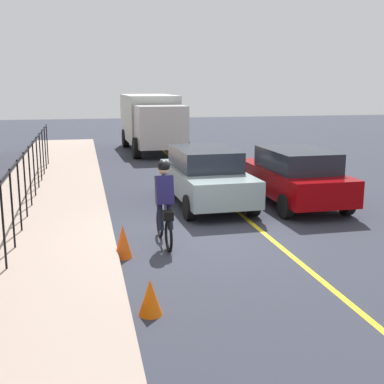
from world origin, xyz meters
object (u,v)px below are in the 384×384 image
at_px(parked_sedan_rear, 206,176).
at_px(traffic_cone_near, 123,242).
at_px(box_truck_background, 151,120).
at_px(traffic_cone_far, 150,297).
at_px(cyclist_lead, 164,203).
at_px(patrol_sedan, 294,176).

xyz_separation_m(parked_sedan_rear, traffic_cone_near, (-4.10, 2.65, -0.49)).
relative_size(box_truck_background, traffic_cone_near, 10.20).
relative_size(box_truck_background, traffic_cone_far, 12.26).
bearing_deg(traffic_cone_far, cyclist_lead, -12.70).
height_order(cyclist_lead, traffic_cone_far, cyclist_lead).
height_order(parked_sedan_rear, box_truck_background, box_truck_background).
height_order(traffic_cone_near, traffic_cone_far, traffic_cone_near).
bearing_deg(box_truck_background, patrol_sedan, 8.98).
height_order(parked_sedan_rear, traffic_cone_far, parked_sedan_rear).
distance_m(parked_sedan_rear, traffic_cone_near, 4.91).
distance_m(parked_sedan_rear, traffic_cone_far, 7.20).
bearing_deg(traffic_cone_near, traffic_cone_far, -175.87).
bearing_deg(patrol_sedan, traffic_cone_near, 124.03).
bearing_deg(cyclist_lead, patrol_sedan, -55.74).
relative_size(cyclist_lead, box_truck_background, 0.27).
xyz_separation_m(box_truck_background, traffic_cone_far, (-18.67, 2.53, -1.27)).
xyz_separation_m(parked_sedan_rear, traffic_cone_far, (-6.74, 2.46, -0.55)).
bearing_deg(traffic_cone_near, cyclist_lead, -55.71).
xyz_separation_m(cyclist_lead, traffic_cone_near, (-0.63, 0.93, -0.58)).
bearing_deg(cyclist_lead, traffic_cone_far, 166.06).
bearing_deg(traffic_cone_near, parked_sedan_rear, -32.88).
bearing_deg(parked_sedan_rear, traffic_cone_far, -21.79).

